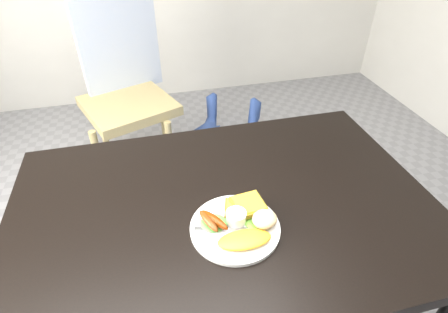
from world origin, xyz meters
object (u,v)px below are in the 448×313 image
(person, at_px, (215,73))
(plate, at_px, (235,228))
(dining_chair, at_px, (129,106))
(dining_table, at_px, (224,208))

(person, xyz_separation_m, plate, (-0.13, -0.79, -0.08))
(dining_chair, relative_size, person, 0.28)
(person, bearing_deg, dining_chair, -32.18)
(person, bearing_deg, plate, 101.38)
(dining_table, bearing_deg, dining_chair, 102.92)
(dining_table, distance_m, dining_chair, 1.29)
(plate, bearing_deg, dining_table, 92.37)
(dining_table, bearing_deg, plate, -87.63)
(dining_chair, distance_m, person, 0.78)
(dining_table, xyz_separation_m, person, (0.13, 0.69, 0.11))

